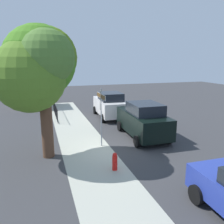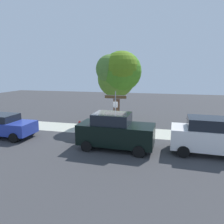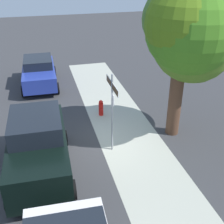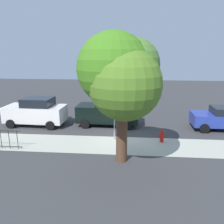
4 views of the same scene
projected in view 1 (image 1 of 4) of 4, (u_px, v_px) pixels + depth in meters
name	position (u px, v px, depth m)	size (l,w,h in m)	color
ground_plane	(111.00, 148.00, 12.20)	(60.00, 60.00, 0.00)	#38383A
sidewalk_strip	(80.00, 138.00, 13.66)	(24.00, 2.60, 0.00)	#ACAD9D
street_sign	(101.00, 107.00, 11.99)	(1.61, 0.07, 3.17)	#9EA0A5
shade_tree	(39.00, 65.00, 10.19)	(3.81, 3.81, 6.19)	brown
car_black	(143.00, 120.00, 13.67)	(4.46, 2.24, 2.13)	black
car_white	(110.00, 105.00, 18.45)	(4.38, 2.25, 2.06)	white
iron_fence	(55.00, 110.00, 18.89)	(5.27, 0.04, 1.07)	black
utility_shed	(36.00, 93.00, 22.56)	(3.32, 2.70, 2.63)	#998466
fire_hydrant	(115.00, 161.00, 9.66)	(0.42, 0.22, 0.78)	red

